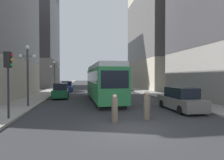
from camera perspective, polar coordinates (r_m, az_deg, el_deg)
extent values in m
plane|color=#303033|center=(9.59, 6.07, -15.13)|extent=(200.00, 200.00, 0.00)
cube|color=gray|center=(49.26, -15.59, -1.85)|extent=(2.94, 120.00, 0.15)
cube|color=gray|center=(50.03, 2.81, -1.76)|extent=(2.94, 120.00, 0.15)
cube|color=black|center=(19.97, -2.83, -6.02)|extent=(2.68, 11.13, 0.35)
cube|color=#2D8447|center=(19.83, -2.83, -1.07)|extent=(3.11, 12.10, 3.10)
cube|color=black|center=(19.81, -2.84, 0.94)|extent=(3.12, 11.63, 1.08)
cube|color=silver|center=(19.84, -2.84, 4.04)|extent=(2.89, 11.86, 0.44)
cube|color=black|center=(13.93, 0.91, 0.18)|extent=(2.21, 0.17, 1.40)
sphere|color=#F2EACC|center=(13.99, 0.97, -6.57)|extent=(0.24, 0.24, 0.24)
cube|color=black|center=(38.20, -1.25, -2.54)|extent=(2.30, 10.53, 0.35)
cube|color=silver|center=(38.13, -1.25, 0.04)|extent=(2.69, 11.45, 3.10)
cube|color=black|center=(38.12, -1.25, 0.86)|extent=(2.72, 11.00, 1.30)
cube|color=black|center=(32.51, 0.25, 0.38)|extent=(2.30, 0.11, 1.71)
cylinder|color=black|center=(31.17, -15.80, -3.18)|extent=(0.18, 0.64, 0.64)
cylinder|color=black|center=(34.07, -15.23, -2.80)|extent=(0.18, 0.64, 0.64)
cylinder|color=black|center=(31.02, -12.66, -3.19)|extent=(0.18, 0.64, 0.64)
cylinder|color=black|center=(33.93, -12.35, -2.81)|extent=(0.18, 0.64, 0.64)
cube|color=navy|center=(32.52, -14.01, -2.50)|extent=(1.80, 4.72, 0.84)
cube|color=black|center=(32.59, -14.00, -1.04)|extent=(1.59, 2.60, 0.80)
cylinder|color=black|center=(22.08, -18.36, -5.01)|extent=(0.22, 0.65, 0.64)
cylinder|color=black|center=(24.97, -17.66, -4.29)|extent=(0.22, 0.65, 0.64)
cylinder|color=black|center=(21.97, -13.90, -5.02)|extent=(0.22, 0.65, 0.64)
cylinder|color=black|center=(24.87, -13.72, -4.29)|extent=(0.22, 0.65, 0.64)
cube|color=#14512D|center=(23.43, -15.91, -3.95)|extent=(2.07, 4.80, 0.84)
cube|color=black|center=(23.48, -15.90, -1.93)|extent=(1.73, 2.68, 0.80)
cylinder|color=black|center=(17.09, 20.74, -6.85)|extent=(0.18, 0.64, 0.64)
cylinder|color=black|center=(14.65, 26.58, -8.25)|extent=(0.18, 0.64, 0.64)
cylinder|color=black|center=(16.30, 15.49, -7.20)|extent=(0.18, 0.64, 0.64)
cylinder|color=black|center=(13.72, 20.73, -8.83)|extent=(0.18, 0.64, 0.64)
cube|color=slate|center=(15.36, 20.74, -6.70)|extent=(1.82, 4.75, 0.84)
cube|color=black|center=(15.17, 20.99, -3.69)|extent=(1.59, 2.62, 0.80)
cylinder|color=#6B5B4C|center=(10.74, 0.86, -9.50)|extent=(0.37, 0.37, 1.40)
sphere|color=tan|center=(10.62, 0.87, -5.18)|extent=(0.25, 0.25, 0.25)
cylinder|color=#6B5B4C|center=(11.51, 10.98, -8.52)|extent=(0.40, 0.40, 1.51)
sphere|color=tan|center=(11.39, 11.00, -4.18)|extent=(0.27, 0.27, 0.27)
cylinder|color=#232328|center=(12.52, -29.98, -1.44)|extent=(0.12, 0.12, 4.01)
cube|color=black|center=(12.55, -30.06, 5.55)|extent=(0.36, 0.36, 0.95)
sphere|color=red|center=(12.51, -29.21, 6.98)|extent=(0.18, 0.18, 0.18)
sphere|color=gold|center=(12.48, -29.19, 5.59)|extent=(0.18, 0.18, 0.18)
sphere|color=green|center=(12.46, -29.18, 4.19)|extent=(0.18, 0.18, 0.18)
cylinder|color=#333338|center=(16.96, -25.08, 0.67)|extent=(0.16, 0.16, 4.84)
sphere|color=white|center=(17.13, -25.16, 9.33)|extent=(0.36, 0.36, 0.36)
sphere|color=white|center=(17.20, -26.91, 6.79)|extent=(0.31, 0.31, 0.31)
sphere|color=white|center=(16.90, -23.33, 6.93)|extent=(0.31, 0.31, 0.31)
cube|color=#333338|center=(17.04, -25.14, 6.86)|extent=(1.10, 0.06, 0.06)
cylinder|color=#333338|center=(31.43, -17.67, 0.82)|extent=(0.16, 0.16, 4.70)
sphere|color=white|center=(31.52, -17.70, 5.39)|extent=(0.36, 0.36, 0.36)
sphere|color=white|center=(31.56, -18.68, 4.06)|extent=(0.31, 0.31, 0.31)
sphere|color=white|center=(31.39, -16.70, 4.09)|extent=(0.31, 0.31, 0.31)
cube|color=#333338|center=(31.47, -17.69, 4.07)|extent=(1.10, 0.06, 0.06)
cube|color=slate|center=(51.61, -23.62, 13.03)|extent=(11.05, 16.05, 26.67)
cube|color=#383538|center=(51.90, -23.64, 14.47)|extent=(11.09, 16.09, 16.00)
cube|color=#B2A893|center=(43.62, 18.62, 13.55)|extent=(15.91, 18.16, 24.09)
cube|color=#595451|center=(43.89, 18.63, 15.09)|extent=(15.95, 18.20, 14.45)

